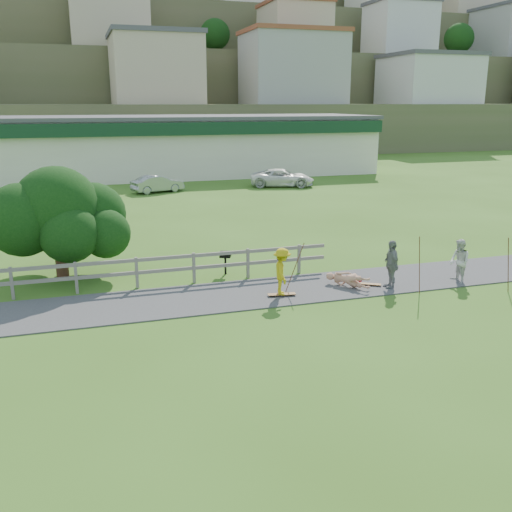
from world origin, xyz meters
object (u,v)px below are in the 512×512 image
object	(u,v)px
skater_rider	(282,274)
spectator_b	(391,265)
car_silver	(158,184)
bbq	(225,263)
tree	(59,234)
spectator_a	(459,261)
car_white	(282,178)
skater_fallen	(348,280)

from	to	relation	value
skater_rider	spectator_b	bearing A→B (deg)	-80.84
car_silver	bbq	distance (m)	20.94
bbq	tree	bearing A→B (deg)	-171.51
spectator_b	bbq	distance (m)	6.04
spectator_a	spectator_b	size ratio (longest dim) A/B	0.92
spectator_b	car_white	distance (m)	24.82
car_white	bbq	xyz separation A→B (m)	(-9.83, -21.03, -0.24)
spectator_a	car_silver	xyz separation A→B (m)	(-7.32, 24.42, -0.18)
skater_rider	spectator_b	size ratio (longest dim) A/B	0.92
skater_fallen	bbq	size ratio (longest dim) A/B	1.83
skater_fallen	bbq	xyz separation A→B (m)	(-3.65, 2.83, 0.14)
skater_rider	car_white	size ratio (longest dim) A/B	0.32
car_silver	car_white	world-z (taller)	car_white
tree	bbq	world-z (taller)	tree
skater_rider	tree	bearing A→B (deg)	69.06
car_silver	tree	distance (m)	20.36
tree	bbq	xyz separation A→B (m)	(5.83, -1.56, -1.15)
skater_fallen	car_white	distance (m)	24.65
skater_fallen	skater_rider	bearing A→B (deg)	149.10
spectator_a	car_white	distance (m)	24.60
skater_fallen	car_silver	size ratio (longest dim) A/B	0.43
bbq	skater_rider	bearing A→B (deg)	-46.34
spectator_a	car_white	xyz separation A→B (m)	(2.17, 24.51, -0.12)
skater_fallen	car_silver	distance (m)	24.00
skater_rider	car_white	world-z (taller)	skater_rider
skater_rider	spectator_a	distance (m)	6.54
skater_rider	skater_fallen	world-z (taller)	skater_rider
skater_rider	spectator_a	size ratio (longest dim) A/B	0.99
car_silver	bbq	size ratio (longest dim) A/B	4.27
skater_fallen	car_white	world-z (taller)	car_white
spectator_a	tree	distance (m)	14.42
spectator_b	skater_fallen	bearing A→B (deg)	-101.67
skater_rider	car_silver	distance (m)	24.03
car_white	tree	distance (m)	25.00
skater_fallen	spectator_a	world-z (taller)	spectator_a
skater_rider	bbq	bearing A→B (deg)	32.94
spectator_b	car_silver	size ratio (longest dim) A/B	0.46
tree	bbq	distance (m)	6.14
spectator_b	tree	size ratio (longest dim) A/B	0.34
skater_rider	car_white	bearing A→B (deg)	-7.10
spectator_a	spectator_b	xyz separation A→B (m)	(-2.64, 0.16, 0.07)
spectator_b	tree	distance (m)	11.92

